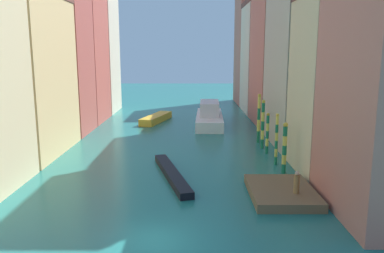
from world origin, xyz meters
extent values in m
plane|color=#1E6B66|center=(0.00, 24.50, 0.00)|extent=(154.00, 154.00, 0.00)
cube|color=#DBB77A|center=(-13.06, 17.25, 7.00)|extent=(6.08, 11.04, 13.99)
cube|color=#B25147|center=(-13.06, 26.75, 10.34)|extent=(6.08, 7.19, 20.67)
cube|color=#B25147|center=(-13.06, 34.79, 10.56)|extent=(6.08, 8.39, 21.12)
cube|color=beige|center=(-13.06, 43.46, 10.36)|extent=(6.08, 8.04, 20.71)
cube|color=beige|center=(13.06, 11.70, 6.59)|extent=(6.08, 7.26, 13.19)
cube|color=#BCB299|center=(13.06, 21.26, 10.90)|extent=(6.08, 10.96, 21.80)
cube|color=#C6705B|center=(13.06, 32.71, 9.62)|extent=(6.08, 11.13, 19.24)
cube|color=beige|center=(13.06, 43.75, 8.13)|extent=(6.08, 10.00, 16.27)
cube|color=brown|center=(13.06, 43.75, 16.64)|extent=(6.20, 10.20, 0.76)
cube|color=#C6705B|center=(13.06, 54.07, 10.18)|extent=(6.08, 10.15, 20.36)
cube|color=brown|center=(7.68, 6.16, 0.28)|extent=(4.09, 5.80, 0.56)
cylinder|color=olive|center=(8.35, 5.18, 1.14)|extent=(0.36, 0.36, 1.17)
sphere|color=tan|center=(8.35, 5.18, 1.85)|extent=(0.26, 0.26, 0.26)
cylinder|color=#197247|center=(8.94, 11.06, 0.37)|extent=(0.33, 0.33, 0.73)
cylinder|color=#E5D14C|center=(8.94, 11.06, 1.10)|extent=(0.33, 0.33, 0.73)
cylinder|color=#197247|center=(8.94, 11.06, 1.83)|extent=(0.33, 0.33, 0.73)
cylinder|color=#E5D14C|center=(8.94, 11.06, 2.57)|extent=(0.33, 0.33, 0.73)
cylinder|color=#197247|center=(8.94, 11.06, 3.30)|extent=(0.33, 0.33, 0.73)
sphere|color=gold|center=(8.94, 11.06, 3.80)|extent=(0.37, 0.37, 0.37)
cylinder|color=#197247|center=(8.82, 13.41, 0.34)|extent=(0.25, 0.25, 0.68)
cylinder|color=#E5D14C|center=(8.82, 13.41, 1.02)|extent=(0.25, 0.25, 0.68)
cylinder|color=#197247|center=(8.82, 13.41, 1.70)|extent=(0.25, 0.25, 0.68)
cylinder|color=#E5D14C|center=(8.82, 13.41, 2.38)|extent=(0.25, 0.25, 0.68)
cylinder|color=#197247|center=(8.82, 13.41, 3.06)|extent=(0.25, 0.25, 0.68)
cylinder|color=#E5D14C|center=(8.82, 13.41, 3.74)|extent=(0.25, 0.25, 0.68)
sphere|color=gold|center=(8.82, 13.41, 4.18)|extent=(0.27, 0.27, 0.27)
cylinder|color=#197247|center=(8.78, 17.06, 0.36)|extent=(0.27, 0.27, 0.71)
cylinder|color=#E5D14C|center=(8.78, 17.06, 1.07)|extent=(0.27, 0.27, 0.71)
cylinder|color=#197247|center=(8.78, 17.06, 1.78)|extent=(0.27, 0.27, 0.71)
cylinder|color=#E5D14C|center=(8.78, 17.06, 2.49)|extent=(0.27, 0.27, 0.71)
cylinder|color=#197247|center=(8.78, 17.06, 3.20)|extent=(0.27, 0.27, 0.71)
sphere|color=gold|center=(8.78, 17.06, 3.66)|extent=(0.30, 0.30, 0.30)
cylinder|color=#197247|center=(8.71, 19.13, 0.44)|extent=(0.32, 0.32, 0.89)
cylinder|color=#E5D14C|center=(8.71, 19.13, 1.33)|extent=(0.32, 0.32, 0.89)
cylinder|color=#197247|center=(8.71, 19.13, 2.22)|extent=(0.32, 0.32, 0.89)
cylinder|color=#E5D14C|center=(8.71, 19.13, 3.11)|extent=(0.32, 0.32, 0.89)
cylinder|color=#197247|center=(8.71, 19.13, 4.00)|extent=(0.32, 0.32, 0.89)
sphere|color=gold|center=(8.71, 19.13, 4.57)|extent=(0.35, 0.35, 0.35)
cylinder|color=#197247|center=(8.74, 21.64, 0.60)|extent=(0.31, 0.31, 1.19)
cylinder|color=#E5D14C|center=(8.74, 21.64, 1.79)|extent=(0.31, 0.31, 1.19)
cylinder|color=#197247|center=(8.74, 21.64, 2.98)|extent=(0.31, 0.31, 1.19)
cylinder|color=#E5D14C|center=(8.74, 21.64, 4.17)|extent=(0.31, 0.31, 1.19)
sphere|color=gold|center=(8.74, 21.64, 4.89)|extent=(0.34, 0.34, 0.34)
cube|color=white|center=(4.13, 31.93, 0.64)|extent=(3.77, 12.24, 1.28)
cube|color=silver|center=(4.13, 31.93, 2.15)|extent=(2.56, 5.72, 1.73)
cube|color=black|center=(0.36, 10.04, 0.25)|extent=(3.36, 9.61, 0.51)
cube|color=gold|center=(-2.97, 33.99, 0.45)|extent=(3.85, 8.14, 0.90)
camera|label=1|loc=(1.87, -17.81, 9.14)|focal=36.42mm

